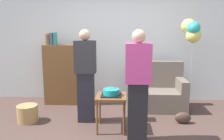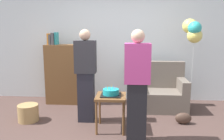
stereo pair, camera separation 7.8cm
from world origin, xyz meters
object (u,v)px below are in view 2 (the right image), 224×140
object	(u,v)px
wicker_basket	(28,113)
side_table	(111,101)
person_holding_cake	(137,86)
couch	(158,92)
handbag	(183,118)
bookshelf	(65,73)
balloon_bunch	(193,30)
person_blowing_candles	(86,75)
birthday_cake	(111,92)

from	to	relation	value
wicker_basket	side_table	bearing A→B (deg)	-9.13
person_holding_cake	wicker_basket	distance (m)	2.12
couch	handbag	xyz separation A→B (m)	(0.34, -0.78, -0.24)
bookshelf	balloon_bunch	distance (m)	2.81
person_blowing_candles	handbag	xyz separation A→B (m)	(1.71, -0.02, -0.73)
couch	person_holding_cake	xyz separation A→B (m)	(-0.50, -1.47, 0.49)
person_blowing_candles	birthday_cake	bearing A→B (deg)	-38.85
birthday_cake	balloon_bunch	bearing A→B (deg)	33.93
handbag	wicker_basket	bearing A→B (deg)	-178.55
side_table	handbag	world-z (taller)	side_table
bookshelf	wicker_basket	distance (m)	1.26
bookshelf	handbag	xyz separation A→B (m)	(2.37, -1.02, -0.57)
birthday_cake	person_blowing_candles	bearing A→B (deg)	144.68
couch	birthday_cake	xyz separation A→B (m)	(-0.90, -1.09, 0.29)
couch	person_blowing_candles	bearing A→B (deg)	-150.74
side_table	person_blowing_candles	distance (m)	0.66
couch	person_blowing_candles	distance (m)	1.64
bookshelf	person_holding_cake	bearing A→B (deg)	-48.15
person_blowing_candles	balloon_bunch	distance (m)	2.22
handbag	balloon_bunch	xyz separation A→B (m)	(0.26, 0.70, 1.51)
side_table	handbag	xyz separation A→B (m)	(1.24, 0.31, -0.39)
couch	side_table	size ratio (longest dim) A/B	1.90
bookshelf	birthday_cake	world-z (taller)	bookshelf
birthday_cake	person_holding_cake	bearing A→B (deg)	-43.10
couch	side_table	distance (m)	1.42
bookshelf	person_holding_cake	xyz separation A→B (m)	(1.53, -1.70, 0.16)
side_table	person_blowing_candles	xyz separation A→B (m)	(-0.46, 0.33, 0.34)
couch	bookshelf	world-z (taller)	bookshelf
wicker_basket	handbag	xyz separation A→B (m)	(2.75, 0.07, -0.05)
balloon_bunch	person_holding_cake	bearing A→B (deg)	-128.49
bookshelf	birthday_cake	bearing A→B (deg)	-49.73
person_blowing_candles	wicker_basket	xyz separation A→B (m)	(-1.04, -0.09, -0.68)
handbag	side_table	bearing A→B (deg)	-165.91
couch	bookshelf	size ratio (longest dim) A/B	0.70
side_table	balloon_bunch	bearing A→B (deg)	33.93
birthday_cake	balloon_bunch	world-z (taller)	balloon_bunch
wicker_basket	balloon_bunch	xyz separation A→B (m)	(3.01, 0.77, 1.46)
couch	bookshelf	xyz separation A→B (m)	(-2.03, 0.24, 0.33)
person_holding_cake	balloon_bunch	size ratio (longest dim) A/B	0.89
bookshelf	balloon_bunch	bearing A→B (deg)	-7.00
handbag	couch	bearing A→B (deg)	113.75
birthday_cake	wicker_basket	bearing A→B (deg)	170.87
birthday_cake	handbag	distance (m)	1.39
bookshelf	couch	bearing A→B (deg)	-6.69
person_blowing_candles	wicker_basket	bearing A→B (deg)	-178.74
person_holding_cake	handbag	size ratio (longest dim) A/B	5.82
balloon_bunch	person_blowing_candles	bearing A→B (deg)	-160.93
wicker_basket	handbag	size ratio (longest dim) A/B	1.29
couch	wicker_basket	distance (m)	2.56
couch	birthday_cake	world-z (taller)	couch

